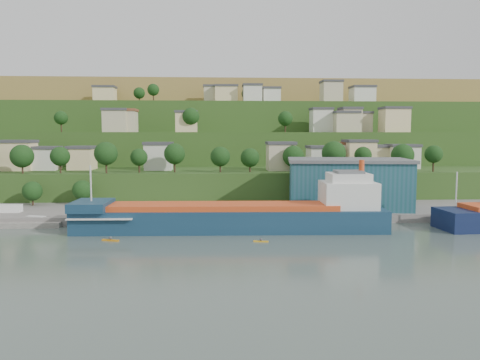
{
  "coord_description": "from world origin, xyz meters",
  "views": [
    {
      "loc": [
        -0.1,
        -92.94,
        20.9
      ],
      "look_at": [
        5.99,
        15.0,
        10.54
      ],
      "focal_mm": 35.0,
      "sensor_mm": 36.0,
      "label": 1
    }
  ],
  "objects": [
    {
      "name": "ground",
      "position": [
        0.0,
        0.0,
        0.0
      ],
      "size": [
        500.0,
        500.0,
        0.0
      ],
      "primitive_type": "plane",
      "color": "#495951",
      "rests_on": "ground"
    },
    {
      "name": "quay",
      "position": [
        20.0,
        28.0,
        0.0
      ],
      "size": [
        220.0,
        26.0,
        4.0
      ],
      "primitive_type": "cube",
      "color": "slate",
      "rests_on": "ground"
    },
    {
      "name": "hillside",
      "position": [
        0.05,
        168.66,
        0.09
      ],
      "size": [
        360.0,
        211.18,
        96.0
      ],
      "color": "#284719",
      "rests_on": "ground"
    },
    {
      "name": "cargo_ship_near",
      "position": [
        5.76,
        8.43,
        2.78
      ],
      "size": [
        68.09,
        12.91,
        17.42
      ],
      "rotation": [
        0.0,
        0.0,
        -0.03
      ],
      "color": "#122F45",
      "rests_on": "ground"
    },
    {
      "name": "warehouse",
      "position": [
        35.04,
        27.21,
        8.43
      ],
      "size": [
        33.34,
        23.13,
        12.8
      ],
      "rotation": [
        0.0,
        0.0,
        -0.14
      ],
      "color": "#1C4E55",
      "rests_on": "quay"
    },
    {
      "name": "caravan",
      "position": [
        -50.61,
        24.18,
        2.54
      ],
      "size": [
        5.86,
        2.66,
        2.69
      ],
      "primitive_type": "cube",
      "rotation": [
        0.0,
        0.0,
        -0.05
      ],
      "color": "white",
      "rests_on": "pebble_beach"
    },
    {
      "name": "dinghy",
      "position": [
        -41.62,
        17.39,
        1.65
      ],
      "size": [
        4.85,
        3.1,
        0.91
      ],
      "primitive_type": "cube",
      "rotation": [
        0.0,
        0.0,
        -0.33
      ],
      "color": "silver",
      "rests_on": "pebble_beach"
    },
    {
      "name": "kayak_orange",
      "position": [
        -20.69,
        -0.41,
        0.27
      ],
      "size": [
        3.61,
        1.73,
        0.9
      ],
      "rotation": [
        0.0,
        0.0,
        -0.32
      ],
      "color": "orange",
      "rests_on": "ground"
    },
    {
      "name": "kayak_yellow",
      "position": [
        9.1,
        -2.96,
        0.22
      ],
      "size": [
        2.99,
        1.17,
        0.74
      ],
      "rotation": [
        0.0,
        0.0,
        -0.23
      ],
      "color": "gold",
      "rests_on": "ground"
    }
  ]
}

